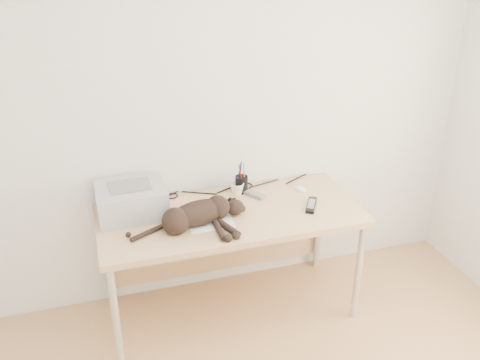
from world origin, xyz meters
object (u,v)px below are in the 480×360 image
object	(u,v)px
desk	(227,225)
mug	(237,189)
mouse	(300,187)
pen_cup	(242,184)
printer	(131,200)
cat	(196,216)

from	to	relation	value
desk	mug	world-z (taller)	mug
mouse	pen_cup	bearing A→B (deg)	150.66
printer	cat	xyz separation A→B (m)	(0.34, -0.26, -0.02)
cat	mug	bearing A→B (deg)	29.24
desk	mug	bearing A→B (deg)	49.80
printer	mug	size ratio (longest dim) A/B	4.47
pen_cup	cat	bearing A→B (deg)	-138.43
cat	mouse	world-z (taller)	cat
cat	pen_cup	world-z (taller)	pen_cup
mug	mouse	world-z (taller)	mug
printer	mug	xyz separation A→B (m)	(0.68, 0.05, -0.05)
printer	mouse	bearing A→B (deg)	-0.15
desk	printer	bearing A→B (deg)	171.96
desk	mug	size ratio (longest dim) A/B	17.47
printer	pen_cup	distance (m)	0.72
desk	cat	world-z (taller)	cat
mouse	cat	bearing A→B (deg)	-178.71
cat	mouse	bearing A→B (deg)	6.03
mouse	mug	bearing A→B (deg)	155.75
cat	pen_cup	distance (m)	0.51
pen_cup	desk	bearing A→B (deg)	-133.09
mug	mouse	bearing A→B (deg)	-6.71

